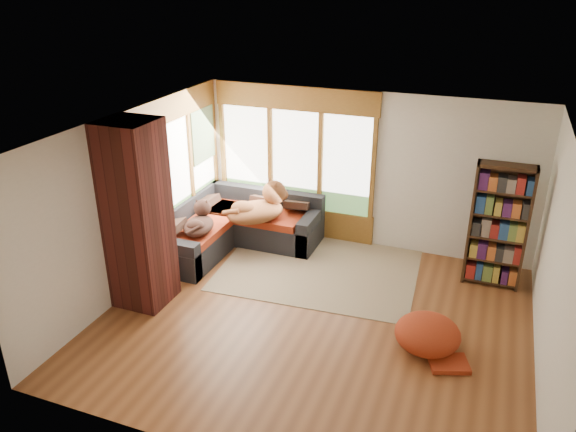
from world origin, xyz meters
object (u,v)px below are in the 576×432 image
Objects in this scene: dog_tan at (260,205)px; dog_brindle at (200,220)px; sectional_sofa at (237,227)px; pouf at (428,333)px; brick_chimney at (137,216)px; area_rug at (319,269)px; bookshelf at (498,227)px.

dog_brindle is (-0.71, -0.71, -0.08)m from dog_tan.
sectional_sofa reaches higher than pouf.
dog_brindle is (0.20, 1.26, -0.57)m from brick_chimney.
dog_brindle is at bearing -166.52° from area_rug.
brick_chimney is 2.32m from sectional_sofa.
brick_chimney is at bearing -154.19° from bookshelf.
dog_tan is (-3.63, -0.23, -0.12)m from bookshelf.
sectional_sofa is 1.94× the size of dog_tan.
area_rug is at bearing 39.90° from brick_chimney.
bookshelf reaches higher than dog_tan.
dog_brindle is (-0.25, -0.79, 0.43)m from sectional_sofa.
area_rug is 2.02m from dog_brindle.
dog_tan is at bearing 166.40° from area_rug.
sectional_sofa is 4.15m from bookshelf.
sectional_sofa is at bearing 121.35° from dog_tan.
pouf is 0.71× the size of dog_tan.
dog_tan is at bearing 150.13° from pouf.
area_rug is at bearing -9.50° from sectional_sofa.
sectional_sofa is at bearing -177.93° from bookshelf.
area_rug is at bearing -62.44° from dog_tan.
sectional_sofa is 0.70m from dog_tan.
dog_brindle is at bearing -167.81° from bookshelf.
area_rug is 1.60× the size of bookshelf.
brick_chimney reaches higher than sectional_sofa.
pouf is 1.02× the size of dog_brindle.
dog_tan reaches higher than dog_brindle.
sectional_sofa is at bearing 167.51° from area_rug.
brick_chimney reaches higher than pouf.
sectional_sofa is at bearing 152.53° from pouf.
pouf is at bearing -118.27° from dog_brindle.
bookshelf is (2.51, 0.50, 0.93)m from area_rug.
sectional_sofa is at bearing -30.51° from dog_brindle.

